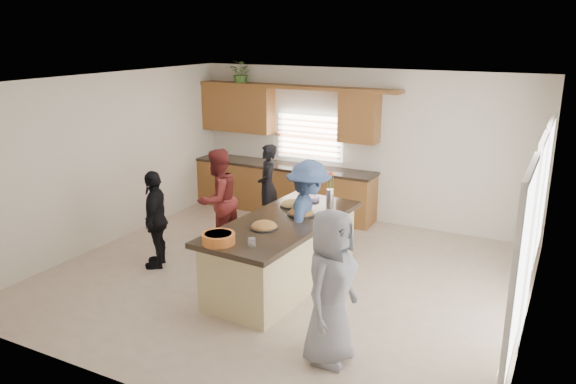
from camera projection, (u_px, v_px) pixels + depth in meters
The scene contains 18 objects.
floor at pixel (283, 277), 8.15m from camera, with size 6.50×6.50×0.00m, color beige.
room_shell at pixel (283, 148), 7.62m from camera, with size 6.52×6.02×2.81m.
back_cabinetry at pixel (282, 166), 10.87m from camera, with size 4.08×0.66×2.46m.
right_wall_glazing at pixel (533, 227), 6.23m from camera, with size 0.06×4.00×2.25m.
island at pixel (283, 254), 7.80m from camera, with size 1.31×2.77×0.95m.
platter_front at pixel (264, 227), 7.33m from camera, with size 0.37×0.37×0.15m.
platter_mid at pixel (301, 213), 7.87m from camera, with size 0.39×0.39×0.16m.
platter_back at pixel (292, 205), 8.25m from camera, with size 0.36×0.36×0.14m.
salad_bowl at pixel (218, 238), 6.81m from camera, with size 0.41×0.41×0.13m.
clear_cup at pixel (252, 242), 6.72m from camera, with size 0.09×0.09×0.10m, color white.
plate_stack at pixel (312, 198), 8.58m from camera, with size 0.24×0.24×0.05m, color #9C80BB.
flower_vase at pixel (330, 185), 8.45m from camera, with size 0.14×0.14×0.45m.
potted_plant at pixel (242, 73), 10.88m from camera, with size 0.43×0.38×0.48m, color #487C31.
woman_left_back at pixel (268, 186), 10.08m from camera, with size 0.55×0.36×1.51m, color black.
woman_left_mid at pixel (218, 200), 9.01m from camera, with size 0.80×0.63×1.65m, color maroon.
woman_left_front at pixel (156, 219), 8.34m from camera, with size 0.87×0.36×1.49m, color black.
woman_right_back at pixel (308, 220), 7.91m from camera, with size 1.12×0.64×1.73m, color #384E7B.
woman_right_front at pixel (331, 287), 5.89m from camera, with size 0.83×0.54×1.71m, color gray.
Camera 1 is at (3.51, -6.60, 3.45)m, focal length 35.00 mm.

